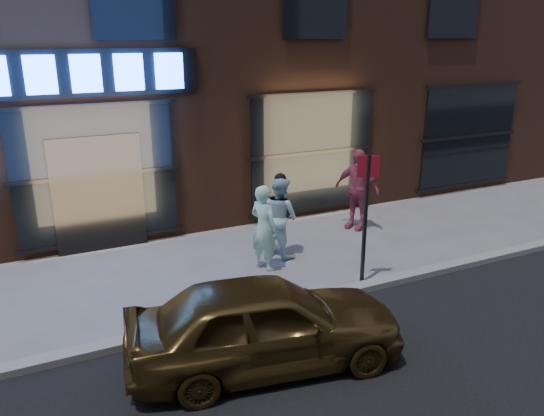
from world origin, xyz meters
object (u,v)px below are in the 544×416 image
at_px(man_cap, 280,216).
at_px(gold_sedan, 265,323).
at_px(man_bowtie, 264,228).
at_px(sign_post, 366,207).
at_px(passerby, 357,189).

distance_m(man_cap, gold_sedan, 3.82).
xyz_separation_m(man_bowtie, sign_post, (1.36, -1.31, 0.60)).
distance_m(man_bowtie, sign_post, 1.98).
height_order(man_bowtie, gold_sedan, man_bowtie).
height_order(man_bowtie, sign_post, sign_post).
distance_m(man_cap, passerby, 2.37).
bearing_deg(passerby, man_cap, -101.57).
distance_m(man_cap, sign_post, 2.06).
bearing_deg(gold_sedan, man_cap, -19.82).
height_order(man_bowtie, passerby, passerby).
height_order(man_cap, sign_post, sign_post).
xyz_separation_m(passerby, sign_post, (-1.50, -2.45, 0.50)).
bearing_deg(man_bowtie, gold_sedan, 132.32).
distance_m(passerby, sign_post, 2.92).
xyz_separation_m(man_bowtie, gold_sedan, (-1.28, -2.84, -0.20)).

